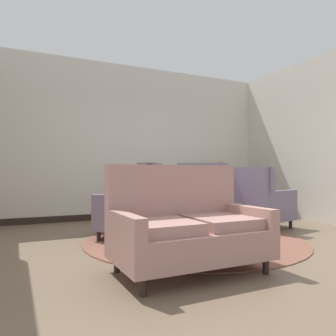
# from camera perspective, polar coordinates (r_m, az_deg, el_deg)

# --- Properties ---
(ground) EXTENTS (8.36, 8.36, 0.00)m
(ground) POSITION_cam_1_polar(r_m,az_deg,el_deg) (4.37, 6.62, -13.12)
(ground) COLOR brown
(wall_back) EXTENTS (6.13, 0.08, 3.14)m
(wall_back) POSITION_cam_1_polar(r_m,az_deg,el_deg) (6.86, -5.98, 4.56)
(wall_back) COLOR silver
(wall_back) RESTS_ON ground
(wall_right) EXTENTS (0.08, 3.95, 3.14)m
(wall_right) POSITION_cam_1_polar(r_m,az_deg,el_deg) (6.92, 24.24, 4.58)
(wall_right) COLOR silver
(wall_right) RESTS_ON ground
(baseboard_back) EXTENTS (5.97, 0.03, 0.12)m
(baseboard_back) POSITION_cam_1_polar(r_m,az_deg,el_deg) (6.84, -5.84, -8.12)
(baseboard_back) COLOR black
(baseboard_back) RESTS_ON ground
(area_rug) EXTENTS (3.01, 3.01, 0.01)m
(area_rug) POSITION_cam_1_polar(r_m,az_deg,el_deg) (4.62, 4.62, -12.37)
(area_rug) COLOR brown
(area_rug) RESTS_ON ground
(coffee_table) EXTENTS (0.80, 0.80, 0.52)m
(coffee_table) POSITION_cam_1_polar(r_m,az_deg,el_deg) (4.50, 7.71, -7.41)
(coffee_table) COLOR black
(coffee_table) RESTS_ON ground
(porcelain_vase) EXTENTS (0.14, 0.14, 0.34)m
(porcelain_vase) POSITION_cam_1_polar(r_m,az_deg,el_deg) (4.45, 8.31, -4.16)
(porcelain_vase) COLOR brown
(porcelain_vase) RESTS_ON coffee_table
(settee) EXTENTS (1.43, 0.84, 1.01)m
(settee) POSITION_cam_1_polar(r_m,az_deg,el_deg) (3.16, 3.35, -10.39)
(settee) COLOR tan
(settee) RESTS_ON ground
(armchair_far_left) EXTENTS (1.16, 1.17, 1.09)m
(armchair_far_left) POSITION_cam_1_polar(r_m,az_deg,el_deg) (5.84, 5.86, -5.56)
(armchair_far_left) COLOR slate
(armchair_far_left) RESTS_ON ground
(armchair_foreground_right) EXTENTS (1.07, 0.99, 1.02)m
(armchair_foreground_right) POSITION_cam_1_polar(r_m,az_deg,el_deg) (5.67, 15.45, -5.90)
(armchair_foreground_right) COLOR slate
(armchair_foreground_right) RESTS_ON ground
(armchair_near_sideboard) EXTENTS (1.16, 1.13, 1.06)m
(armchair_near_sideboard) POSITION_cam_1_polar(r_m,az_deg,el_deg) (4.76, -5.55, -6.73)
(armchair_near_sideboard) COLOR slate
(armchair_near_sideboard) RESTS_ON ground
(sideboard) EXTENTS (0.99, 0.38, 1.10)m
(sideboard) POSITION_cam_1_polar(r_m,az_deg,el_deg) (7.39, 8.21, -4.28)
(sideboard) COLOR black
(sideboard) RESTS_ON ground
(gramophone) EXTENTS (0.34, 0.41, 0.47)m
(gramophone) POSITION_cam_1_polar(r_m,az_deg,el_deg) (7.33, 8.86, 0.15)
(gramophone) COLOR black
(gramophone) RESTS_ON sideboard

